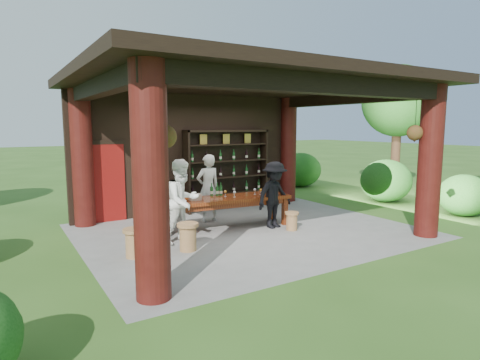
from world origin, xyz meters
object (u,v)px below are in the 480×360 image
host (208,188)px  tasting_table (221,202)px  guest_man (274,195)px  stool_near_right (292,221)px  stool_far_left (134,242)px  wine_shelf (227,170)px  stool_near_left (188,236)px  napkin_basket (195,197)px  guest_woman (183,201)px

host → tasting_table: bearing=85.3°
tasting_table → guest_man: guest_man is taller
stool_near_right → host: (-1.27, 1.80, 0.63)m
stool_far_left → host: size_ratio=0.32×
wine_shelf → tasting_table: wine_shelf is taller
tasting_table → stool_near_left: bearing=-140.2°
host → napkin_basket: bearing=47.4°
stool_far_left → napkin_basket: 2.07m
guest_man → stool_near_left: bearing=-177.1°
napkin_basket → stool_far_left: bearing=-149.6°
stool_near_left → host: 2.50m
guest_woman → stool_far_left: bearing=-178.5°
guest_woman → stool_near_right: bearing=-28.9°
wine_shelf → stool_far_left: (-3.66, -2.93, -0.87)m
tasting_table → stool_near_right: size_ratio=7.97×
wine_shelf → napkin_basket: (-1.94, -1.92, -0.34)m
stool_near_right → guest_man: size_ratio=0.27×
wine_shelf → stool_near_left: size_ratio=4.79×
tasting_table → stool_far_left: tasting_table is taller
stool_near_left → guest_man: guest_man is taller
tasting_table → napkin_basket: size_ratio=13.20×
stool_near_right → host: 2.30m
napkin_basket → tasting_table: bearing=-1.5°
wine_shelf → stool_near_left: bearing=-130.7°
guest_man → napkin_basket: (-1.80, 0.59, 0.02)m
wine_shelf → stool_near_right: (0.07, -2.92, -0.93)m
napkin_basket → stool_near_right: bearing=-26.6°
tasting_table → guest_woman: (-1.22, -0.55, 0.24)m
host → guest_man: size_ratio=1.08×
napkin_basket → stool_near_left: bearing=-121.5°
stool_near_left → host: host is taller
guest_woman → host: bearing=27.5°
tasting_table → guest_woman: size_ratio=1.96×
stool_far_left → guest_man: bearing=6.8°
tasting_table → stool_near_right: (1.34, -0.99, -0.41)m
stool_far_left → napkin_basket: bearing=30.4°
stool_far_left → host: (2.46, 1.81, 0.57)m
stool_far_left → guest_man: guest_man is taller
stool_near_right → guest_woman: bearing=170.3°
stool_near_right → host: bearing=125.3°
wine_shelf → host: (-1.20, -1.12, -0.30)m
guest_man → napkin_basket: guest_man is taller
tasting_table → host: 0.85m
tasting_table → napkin_basket: (-0.66, 0.02, 0.19)m
stool_near_left → stool_far_left: size_ratio=1.00×
host → guest_woman: bearing=46.7°
stool_near_right → napkin_basket: (-2.01, 1.01, 0.59)m
stool_near_right → guest_man: 0.73m
stool_far_left → guest_woman: 1.38m
guest_woman → napkin_basket: bearing=26.6°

